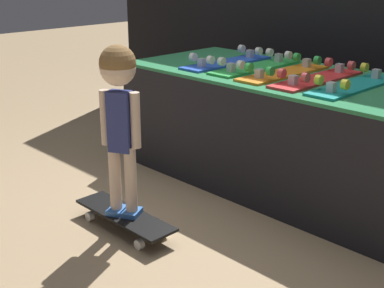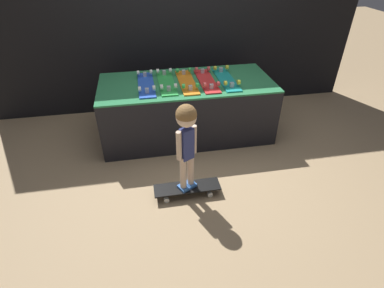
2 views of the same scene
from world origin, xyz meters
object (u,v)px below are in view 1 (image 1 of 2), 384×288
Objects in this scene: skateboard_red_on_rack at (317,78)px; skateboard_teal_on_rack at (355,84)px; child at (119,99)px; skateboard_blue_on_rack at (227,61)px; skateboard_on_floor at (125,217)px; skateboard_orange_on_rack at (284,72)px; skateboard_green_on_rack at (256,66)px.

skateboard_red_on_rack is 0.23m from skateboard_teal_on_rack.
skateboard_blue_on_rack is at bearing 76.89° from child.
child is (0.28, -1.10, -0.01)m from skateboard_blue_on_rack.
skateboard_orange_on_rack is at bearing 80.33° from skateboard_on_floor.
child reaches higher than skateboard_green_on_rack.
skateboard_red_on_rack is 1.33m from skateboard_on_floor.
child is at bearing -121.07° from skateboard_teal_on_rack.
skateboard_on_floor is (-0.65, -1.08, -0.64)m from skateboard_teal_on_rack.
skateboard_orange_on_rack and skateboard_red_on_rack have the same top height.
skateboard_red_on_rack is at bearing -1.26° from skateboard_blue_on_rack.
skateboard_red_on_rack is at bearing 41.30° from child.
skateboard_blue_on_rack is at bearing 178.74° from skateboard_red_on_rack.
skateboard_blue_on_rack is 0.94m from skateboard_teal_on_rack.
child is at bearing 0.00° from skateboard_on_floor.
skateboard_orange_on_rack is 1.28m from skateboard_on_floor.
skateboard_orange_on_rack is 1.10m from child.
skateboard_on_floor is (0.28, -1.10, -0.64)m from skateboard_blue_on_rack.
skateboard_teal_on_rack is 0.81× the size of child.
skateboard_blue_on_rack is at bearing 104.43° from skateboard_on_floor.
skateboard_blue_on_rack is 1.00× the size of skateboard_orange_on_rack.
child reaches higher than skateboard_red_on_rack.
child is (-0.65, -1.08, -0.01)m from skateboard_teal_on_rack.
skateboard_blue_on_rack is 1.00× the size of skateboard_teal_on_rack.
skateboard_blue_on_rack and skateboard_red_on_rack have the same top height.
skateboard_red_on_rack is 1.16m from child.
skateboard_teal_on_rack is 1.27m from child.
skateboard_blue_on_rack and skateboard_green_on_rack have the same top height.
skateboard_orange_on_rack and skateboard_teal_on_rack have the same top height.
skateboard_green_on_rack is at bearing 174.31° from skateboard_orange_on_rack.
skateboard_teal_on_rack is (0.23, 0.00, 0.00)m from skateboard_red_on_rack.
skateboard_teal_on_rack is (0.70, -0.03, 0.00)m from skateboard_green_on_rack.
skateboard_orange_on_rack is at bearing 179.06° from skateboard_red_on_rack.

